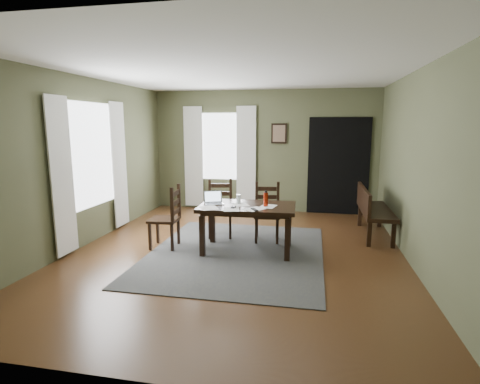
% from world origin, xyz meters
% --- Properties ---
extents(ground, '(5.00, 6.00, 0.01)m').
position_xyz_m(ground, '(0.00, 0.00, -0.01)').
color(ground, '#492C16').
extents(room_shell, '(5.02, 6.02, 2.71)m').
position_xyz_m(room_shell, '(0.00, 0.00, 1.80)').
color(room_shell, '#4E5235').
rests_on(room_shell, ground).
extents(rug, '(2.60, 3.20, 0.01)m').
position_xyz_m(rug, '(0.00, 0.00, 0.01)').
color(rug, '#393939').
rests_on(rug, ground).
extents(dining_table, '(1.48, 0.92, 0.72)m').
position_xyz_m(dining_table, '(0.15, 0.12, 0.64)').
color(dining_table, black).
rests_on(dining_table, rug).
extents(chair_end, '(0.47, 0.47, 1.00)m').
position_xyz_m(chair_end, '(-1.12, 0.05, 0.49)').
color(chair_end, black).
rests_on(chair_end, rug).
extents(chair_back_left, '(0.52, 0.52, 0.99)m').
position_xyz_m(chair_back_left, '(-0.46, 0.84, 0.49)').
color(chair_back_left, black).
rests_on(chair_back_left, rug).
extents(chair_back_right, '(0.47, 0.48, 0.98)m').
position_xyz_m(chair_back_right, '(0.38, 0.74, 0.48)').
color(chair_back_right, black).
rests_on(chair_back_right, rug).
extents(bench, '(0.49, 1.51, 0.85)m').
position_xyz_m(bench, '(2.14, 1.37, 0.51)').
color(bench, black).
rests_on(bench, ground).
extents(laptop, '(0.35, 0.32, 0.20)m').
position_xyz_m(laptop, '(-0.38, 0.13, 0.79)').
color(laptop, '#B7B7BC').
rests_on(laptop, dining_table).
extents(computer_mouse, '(0.07, 0.10, 0.03)m').
position_xyz_m(computer_mouse, '(-0.02, -0.12, 0.75)').
color(computer_mouse, '#3F3F42').
rests_on(computer_mouse, dining_table).
extents(tv_remote, '(0.13, 0.18, 0.02)m').
position_xyz_m(tv_remote, '(0.31, -0.21, 0.74)').
color(tv_remote, black).
rests_on(tv_remote, dining_table).
extents(drinking_glass, '(0.08, 0.08, 0.14)m').
position_xyz_m(drinking_glass, '(-0.00, 0.20, 0.81)').
color(drinking_glass, silver).
rests_on(drinking_glass, dining_table).
extents(water_bottle, '(0.09, 0.09, 0.24)m').
position_xyz_m(water_bottle, '(0.44, 0.09, 0.84)').
color(water_bottle, '#A7220C').
rests_on(water_bottle, dining_table).
extents(paper_a, '(0.36, 0.39, 0.00)m').
position_xyz_m(paper_a, '(-0.37, -0.19, 0.74)').
color(paper_a, white).
rests_on(paper_a, dining_table).
extents(paper_b, '(0.35, 0.37, 0.00)m').
position_xyz_m(paper_b, '(0.30, -0.13, 0.74)').
color(paper_b, white).
rests_on(paper_b, dining_table).
extents(paper_c, '(0.33, 0.36, 0.00)m').
position_xyz_m(paper_c, '(0.04, 0.13, 0.74)').
color(paper_c, white).
rests_on(paper_c, dining_table).
extents(paper_d, '(0.27, 0.32, 0.00)m').
position_xyz_m(paper_d, '(0.47, 0.09, 0.74)').
color(paper_d, white).
rests_on(paper_d, dining_table).
extents(paper_e, '(0.28, 0.33, 0.00)m').
position_xyz_m(paper_e, '(-0.02, -0.22, 0.74)').
color(paper_e, white).
rests_on(paper_e, dining_table).
extents(window_left, '(0.01, 1.30, 1.70)m').
position_xyz_m(window_left, '(-2.47, 0.20, 1.45)').
color(window_left, white).
rests_on(window_left, ground).
extents(window_back, '(1.00, 0.01, 1.50)m').
position_xyz_m(window_back, '(-1.00, 2.97, 1.45)').
color(window_back, white).
rests_on(window_back, ground).
extents(curtain_left_near, '(0.03, 0.48, 2.30)m').
position_xyz_m(curtain_left_near, '(-2.44, -0.62, 1.20)').
color(curtain_left_near, silver).
rests_on(curtain_left_near, ground).
extents(curtain_left_far, '(0.03, 0.48, 2.30)m').
position_xyz_m(curtain_left_far, '(-2.44, 1.02, 1.20)').
color(curtain_left_far, silver).
rests_on(curtain_left_far, ground).
extents(curtain_back_left, '(0.44, 0.03, 2.30)m').
position_xyz_m(curtain_back_left, '(-1.62, 2.94, 1.20)').
color(curtain_back_left, silver).
rests_on(curtain_back_left, ground).
extents(curtain_back_right, '(0.44, 0.03, 2.30)m').
position_xyz_m(curtain_back_right, '(-0.38, 2.94, 1.20)').
color(curtain_back_right, silver).
rests_on(curtain_back_right, ground).
extents(framed_picture, '(0.34, 0.03, 0.44)m').
position_xyz_m(framed_picture, '(0.35, 2.97, 1.75)').
color(framed_picture, black).
rests_on(framed_picture, ground).
extents(doorway_back, '(1.30, 0.03, 2.10)m').
position_xyz_m(doorway_back, '(1.65, 2.97, 1.05)').
color(doorway_back, black).
rests_on(doorway_back, ground).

